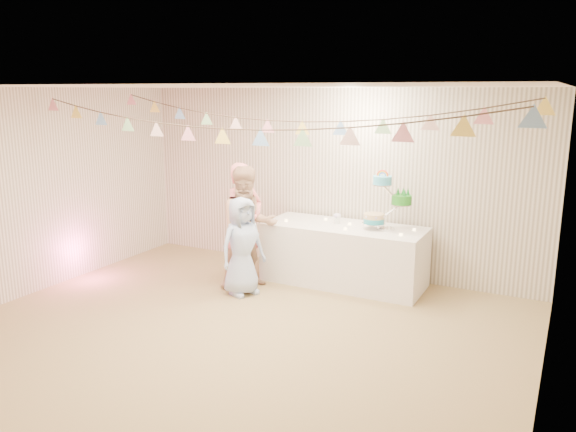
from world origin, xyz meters
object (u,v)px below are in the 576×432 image
at_px(table, 344,254).
at_px(person_child, 242,246).
at_px(cake_stand, 386,206).
at_px(person_adult_a, 244,223).
at_px(person_adult_b, 248,227).

bearing_deg(table, person_child, -135.64).
xyz_separation_m(table, cake_stand, (0.55, 0.05, 0.71)).
relative_size(table, person_adult_a, 1.31).
xyz_separation_m(person_adult_b, person_child, (0.08, -0.29, -0.17)).
bearing_deg(person_adult_b, person_child, -119.08).
bearing_deg(person_adult_a, person_adult_b, -115.49).
distance_m(person_adult_a, person_adult_b, 0.21).
bearing_deg(table, person_adult_b, -147.41).
bearing_deg(person_adult_b, cake_stand, -20.66).
bearing_deg(person_adult_b, person_adult_a, 90.83).
xyz_separation_m(cake_stand, person_adult_a, (-1.78, -0.60, -0.29)).
bearing_deg(person_adult_b, table, -12.50).
height_order(cake_stand, person_adult_b, person_adult_b).
distance_m(table, cake_stand, 0.90).
bearing_deg(cake_stand, person_child, -146.46).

